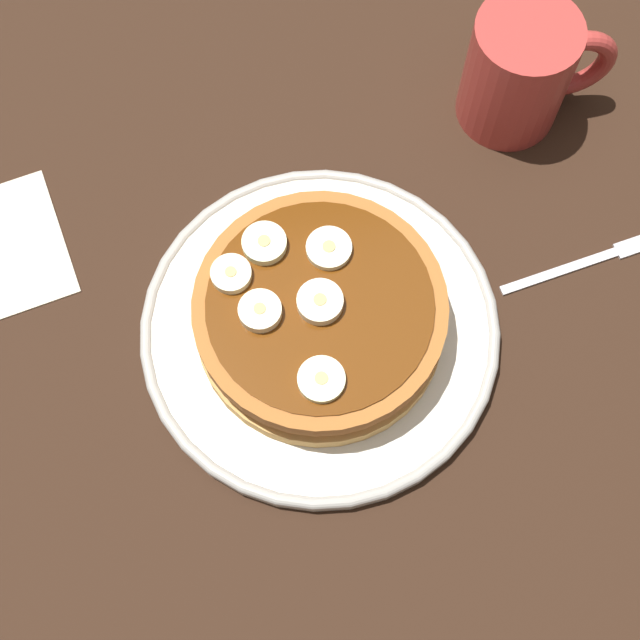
{
  "coord_description": "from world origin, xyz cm",
  "views": [
    {
      "loc": [
        -3.71,
        -22.85,
        63.91
      ],
      "look_at": [
        0.0,
        0.0,
        2.85
      ],
      "focal_mm": 52.18,
      "sensor_mm": 36.0,
      "label": 1
    }
  ],
  "objects": [
    {
      "name": "ground_plane",
      "position": [
        0.0,
        0.0,
        -1.5
      ],
      "size": [
        140.0,
        140.0,
        3.0
      ],
      "primitive_type": "cube",
      "color": "black"
    },
    {
      "name": "plate",
      "position": [
        0.0,
        0.0,
        0.84
      ],
      "size": [
        26.02,
        26.02,
        1.55
      ],
      "color": "silver",
      "rests_on": "ground_plane"
    },
    {
      "name": "pancake_stack",
      "position": [
        -0.12,
        0.29,
        3.56
      ],
      "size": [
        17.62,
        17.69,
        4.57
      ],
      "color": "tan",
      "rests_on": "plate"
    },
    {
      "name": "banana_slice_0",
      "position": [
        0.19,
        -0.32,
        6.2
      ],
      "size": [
        3.15,
        3.15,
        1.06
      ],
      "color": "#F2E6BE",
      "rests_on": "pancake_stack"
    },
    {
      "name": "banana_slice_1",
      "position": [
        -4.05,
        0.38,
        6.21
      ],
      "size": [
        2.93,
        2.93,
        1.07
      ],
      "color": "#F6EABE",
      "rests_on": "pancake_stack"
    },
    {
      "name": "banana_slice_2",
      "position": [
        -0.77,
        -5.32,
        6.06
      ],
      "size": [
        3.16,
        3.16,
        0.77
      ],
      "color": "#EBF4B9",
      "rests_on": "pancake_stack"
    },
    {
      "name": "banana_slice_3",
      "position": [
        1.25,
        3.87,
        6.07
      ],
      "size": [
        3.18,
        3.18,
        0.79
      ],
      "color": "#EBEBC0",
      "rests_on": "pancake_stack"
    },
    {
      "name": "banana_slice_4",
      "position": [
        -3.08,
        4.91,
        6.16
      ],
      "size": [
        3.1,
        3.1,
        0.98
      ],
      "color": "#EAF1BD",
      "rests_on": "pancake_stack"
    },
    {
      "name": "banana_slice_5",
      "position": [
        -5.62,
        3.02,
        6.13
      ],
      "size": [
        2.8,
        2.8,
        0.91
      ],
      "color": "#F7EFBF",
      "rests_on": "pancake_stack"
    },
    {
      "name": "coffee_mug",
      "position": [
        18.2,
        16.64,
        5.12
      ],
      "size": [
        11.68,
        7.98,
        9.94
      ],
      "color": "#B23833",
      "rests_on": "ground_plane"
    },
    {
      "name": "fork",
      "position": [
        21.06,
        2.47,
        0.25
      ],
      "size": [
        12.96,
        3.35,
        0.5
      ],
      "color": "silver",
      "rests_on": "ground_plane"
    }
  ]
}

